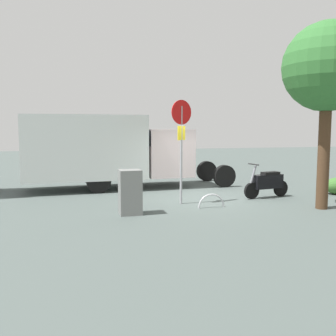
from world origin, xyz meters
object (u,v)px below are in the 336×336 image
box_truck_near (110,148)px  stop_sign (181,135)px  motorcycle (267,183)px  street_tree (327,69)px  utility_cabinet (130,192)px  bike_rack_hoop (211,207)px

box_truck_near → stop_sign: 4.13m
motorcycle → street_tree: street_tree is taller
street_tree → motorcycle: bearing=-71.7°
stop_sign → street_tree: (-3.88, 1.70, 1.92)m
utility_cabinet → bike_rack_hoop: 2.60m
stop_sign → street_tree: 4.65m
stop_sign → utility_cabinet: size_ratio=2.61×
stop_sign → street_tree: bearing=156.3°
box_truck_near → utility_cabinet: bearing=-91.1°
street_tree → box_truck_near: bearing=-42.7°
motorcycle → stop_sign: bearing=-4.4°
motorcycle → street_tree: (-0.68, 2.04, 3.58)m
utility_cabinet → bike_rack_hoop: bearing=-173.2°
stop_sign → bike_rack_hoop: stop_sign is taller
street_tree → bike_rack_hoop: 5.25m
box_truck_near → utility_cabinet: size_ratio=6.64×
box_truck_near → motorcycle: size_ratio=4.61×
motorcycle → stop_sign: size_ratio=0.55×
box_truck_near → street_tree: 8.25m
street_tree → utility_cabinet: (5.66, -0.64, -3.47)m
motorcycle → bike_rack_hoop: bearing=13.7°
box_truck_near → utility_cabinet: box_truck_near is taller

